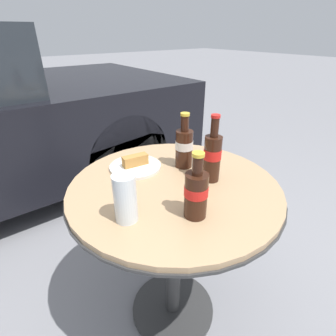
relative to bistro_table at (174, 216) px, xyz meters
name	(u,v)px	position (x,y,z in m)	size (l,w,h in m)	color
ground_plane	(173,308)	(0.00, 0.00, -0.58)	(30.00, 30.00, 0.00)	gray
bistro_table	(174,216)	(0.00, 0.00, 0.00)	(0.78, 0.78, 0.73)	#333333
cola_bottle_left	(196,192)	(-0.06, -0.18, 0.23)	(0.07, 0.07, 0.21)	#33190F
cola_bottle_right	(184,146)	(0.12, 0.09, 0.24)	(0.07, 0.07, 0.22)	#33190F
cola_bottle_center	(212,156)	(0.13, -0.06, 0.25)	(0.06, 0.06, 0.25)	#33190F
drinking_glass	(125,200)	(-0.24, -0.07, 0.22)	(0.07, 0.07, 0.15)	#C68923
lunch_plate_near	(135,165)	(-0.05, 0.20, 0.16)	(0.21, 0.21, 0.06)	silver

